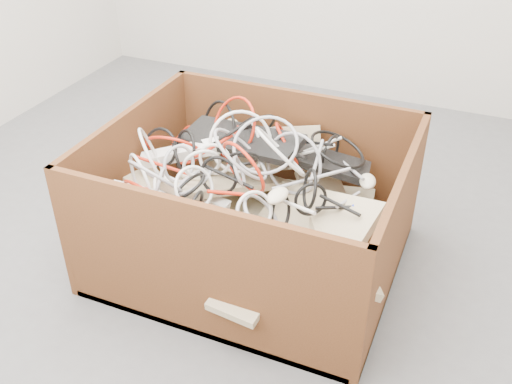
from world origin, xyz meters
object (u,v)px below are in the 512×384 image
at_px(power_strip_left, 180,153).
at_px(power_strip_right, 192,195).
at_px(vga_plug, 360,207).
at_px(cardboard_box, 251,228).

distance_m(power_strip_left, power_strip_right, 0.22).
relative_size(power_strip_left, power_strip_right, 1.11).
bearing_deg(vga_plug, power_strip_left, -167.68).
height_order(cardboard_box, vga_plug, cardboard_box).
height_order(power_strip_left, power_strip_right, power_strip_left).
bearing_deg(vga_plug, power_strip_right, -152.80).
bearing_deg(power_strip_left, vga_plug, -24.20).
relative_size(power_strip_left, vga_plug, 7.00).
bearing_deg(power_strip_right, vga_plug, 9.97).
xyz_separation_m(power_strip_left, power_strip_right, (0.14, -0.17, -0.06)).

